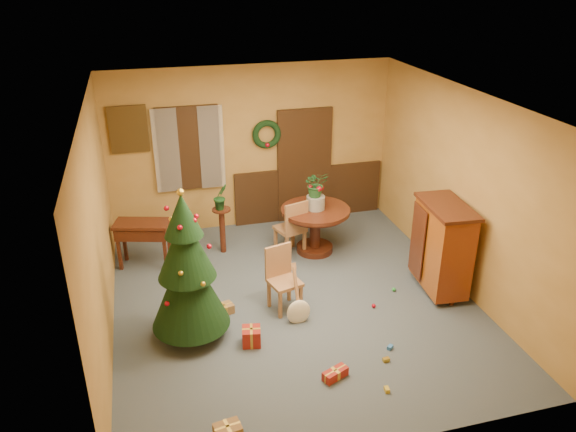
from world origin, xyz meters
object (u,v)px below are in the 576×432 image
object	(u,v)px
chair_near	(282,276)
sideboard	(442,245)
dining_table	(315,222)
christmas_tree	(187,270)
writing_desk	(143,233)

from	to	relation	value
chair_near	sideboard	size ratio (longest dim) A/B	0.68
dining_table	chair_near	size ratio (longest dim) A/B	1.22
chair_near	christmas_tree	size ratio (longest dim) A/B	0.45
christmas_tree	writing_desk	size ratio (longest dim) A/B	2.21
dining_table	sideboard	size ratio (longest dim) A/B	0.83
writing_desk	sideboard	xyz separation A→B (m)	(4.15, -1.87, 0.16)
christmas_tree	sideboard	bearing A→B (deg)	2.65
chair_near	sideboard	xyz separation A→B (m)	(2.34, -0.16, 0.24)
chair_near	sideboard	bearing A→B (deg)	-4.01
dining_table	sideboard	world-z (taller)	sideboard
dining_table	chair_near	world-z (taller)	chair_near
dining_table	christmas_tree	bearing A→B (deg)	-141.53
writing_desk	sideboard	distance (m)	4.56
chair_near	writing_desk	bearing A→B (deg)	136.65
sideboard	chair_near	bearing A→B (deg)	175.99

